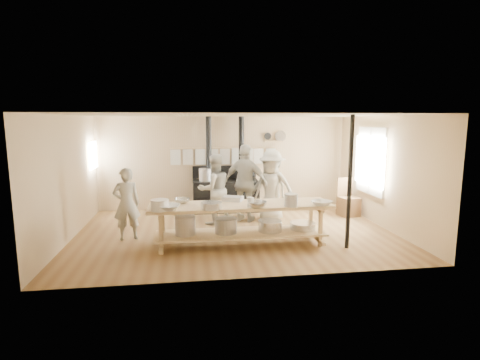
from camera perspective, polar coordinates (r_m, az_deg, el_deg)
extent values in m
plane|color=brown|center=(8.51, -0.74, -7.95)|extent=(7.00, 7.00, 0.00)
plane|color=tan|center=(10.69, -2.44, 2.66)|extent=(7.00, 0.00, 7.00)
plane|color=tan|center=(5.79, 2.35, -2.78)|extent=(7.00, 0.00, 7.00)
plane|color=tan|center=(8.53, -24.79, 0.21)|extent=(0.00, 5.00, 5.00)
plane|color=tan|center=(9.33, 21.11, 1.13)|extent=(0.00, 5.00, 5.00)
plane|color=tan|center=(8.14, -0.78, 9.85)|extent=(7.00, 7.00, 0.00)
cube|color=beige|center=(9.81, 19.33, 2.76)|extent=(0.06, 1.35, 1.65)
plane|color=white|center=(9.80, 19.12, 2.76)|extent=(0.00, 1.50, 1.50)
cube|color=beige|center=(9.79, 19.07, 2.76)|extent=(0.02, 0.03, 1.50)
plane|color=white|center=(10.40, -21.49, 3.52)|extent=(0.00, 0.90, 0.90)
cube|color=black|center=(10.43, -2.20, -2.37)|extent=(1.80, 0.70, 0.85)
cube|color=black|center=(10.51, -2.19, -4.37)|extent=(1.90, 0.75, 0.10)
cube|color=black|center=(10.62, -2.38, 1.26)|extent=(1.80, 0.12, 0.35)
cylinder|color=black|center=(10.27, -4.78, 4.76)|extent=(0.15, 0.15, 1.75)
cylinder|color=black|center=(10.35, 0.22, 4.82)|extent=(0.15, 0.15, 1.75)
cylinder|color=#B2B2B7|center=(10.29, -5.27, 0.81)|extent=(0.36, 0.36, 0.34)
cylinder|color=gray|center=(10.35, 0.84, 0.78)|extent=(0.30, 0.30, 0.30)
cylinder|color=tan|center=(10.55, -2.41, 4.87)|extent=(3.00, 0.04, 0.04)
cube|color=silver|center=(10.52, -9.75, 3.53)|extent=(0.28, 0.01, 0.46)
cube|color=silver|center=(10.52, -7.91, 3.57)|extent=(0.28, 0.01, 0.46)
cube|color=silver|center=(10.52, -6.06, 3.61)|extent=(0.28, 0.01, 0.46)
cube|color=silver|center=(10.54, -4.23, 3.64)|extent=(0.28, 0.01, 0.46)
cube|color=silver|center=(10.57, -2.40, 3.68)|extent=(0.28, 0.01, 0.46)
cube|color=silver|center=(10.60, -0.58, 3.70)|extent=(0.28, 0.01, 0.46)
cube|color=silver|center=(10.65, 1.23, 3.72)|extent=(0.28, 0.01, 0.46)
cube|color=silver|center=(10.71, 3.01, 3.74)|extent=(0.28, 0.01, 0.46)
cube|color=silver|center=(10.78, 4.78, 3.76)|extent=(0.28, 0.01, 0.46)
cube|color=tan|center=(10.78, 5.04, 5.89)|extent=(0.50, 0.14, 0.03)
cylinder|color=black|center=(10.76, 4.25, 6.69)|extent=(0.20, 0.04, 0.20)
cylinder|color=silver|center=(10.85, 6.17, 6.68)|extent=(0.32, 0.03, 0.32)
cube|color=tan|center=(7.43, 0.12, -3.91)|extent=(3.60, 0.90, 0.06)
cube|color=tan|center=(7.58, 0.12, -8.11)|extent=(3.40, 0.80, 0.04)
cube|color=tan|center=(7.59, 0.12, -8.47)|extent=(3.30, 0.06, 0.06)
cube|color=tan|center=(7.19, -11.97, -7.81)|extent=(0.07, 0.07, 0.85)
cube|color=tan|center=(7.77, -11.67, -6.53)|extent=(0.07, 0.07, 0.85)
cube|color=tan|center=(7.62, 12.15, -6.86)|extent=(0.07, 0.07, 0.85)
cube|color=tan|center=(8.16, 10.71, -5.74)|extent=(0.07, 0.07, 0.85)
cylinder|color=#B2B2B7|center=(7.45, -8.34, -6.83)|extent=(0.40, 0.40, 0.38)
cylinder|color=gray|center=(7.50, -2.17, -6.96)|extent=(0.44, 0.44, 0.30)
cylinder|color=silver|center=(7.65, 4.61, -6.97)|extent=(0.48, 0.48, 0.22)
cylinder|color=silver|center=(7.84, 9.65, -6.98)|extent=(0.52, 0.52, 0.14)
cylinder|color=black|center=(7.48, 16.37, -0.44)|extent=(0.08, 0.08, 2.60)
imported|color=#B2B09E|center=(8.18, -16.89, -3.51)|extent=(0.63, 0.50, 1.53)
imported|color=#B2B09E|center=(9.02, -3.92, -1.43)|extent=(0.99, 0.88, 1.70)
imported|color=#B2B09E|center=(9.32, 4.71, -1.29)|extent=(0.87, 0.63, 1.64)
imported|color=#B2B09E|center=(9.22, 0.85, -0.49)|extent=(1.21, 0.96, 1.92)
imported|color=#B2B09E|center=(9.25, 4.86, -0.93)|extent=(1.32, 1.12, 1.78)
cube|color=#513820|center=(10.28, 16.22, -3.90)|extent=(0.54, 0.54, 0.50)
cube|color=#513820|center=(10.36, 15.68, -1.13)|extent=(0.46, 0.13, 0.55)
imported|color=white|center=(7.03, -10.83, -4.14)|extent=(0.49, 0.49, 0.10)
imported|color=silver|center=(7.59, -8.81, -3.15)|extent=(0.41, 0.41, 0.10)
imported|color=white|center=(7.48, 12.35, -3.44)|extent=(0.52, 0.52, 0.09)
imported|color=silver|center=(7.14, 2.61, -3.73)|extent=(0.50, 0.50, 0.12)
cube|color=#B2B2B7|center=(7.72, -1.13, -2.85)|extent=(0.48, 0.41, 0.09)
cylinder|color=silver|center=(7.03, -4.40, -3.90)|extent=(0.43, 0.43, 0.13)
cylinder|color=gray|center=(7.27, 7.78, -3.06)|extent=(0.35, 0.35, 0.24)
cylinder|color=white|center=(7.03, -12.13, -3.75)|extent=(0.40, 0.40, 0.21)
cylinder|color=white|center=(7.11, 1.62, -3.45)|extent=(0.15, 0.15, 0.20)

